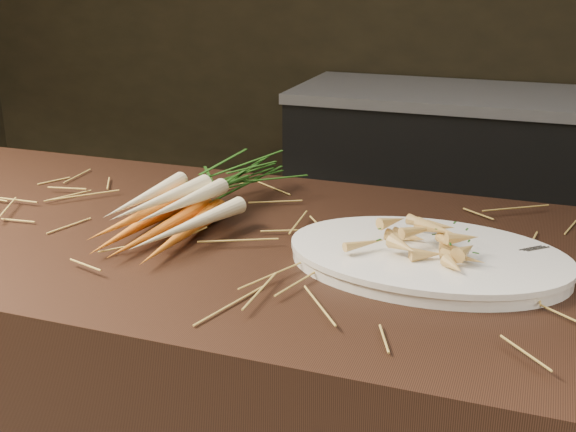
{
  "coord_description": "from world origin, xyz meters",
  "views": [
    {
      "loc": [
        0.36,
        -0.71,
        1.33
      ],
      "look_at": [
        0.01,
        0.26,
        0.96
      ],
      "focal_mm": 45.0,
      "sensor_mm": 36.0,
      "label": 1
    }
  ],
  "objects": [
    {
      "name": "roasted_veg_heap",
      "position": [
        0.22,
        0.28,
        0.94
      ],
      "size": [
        0.2,
        0.15,
        0.05
      ],
      "primitive_type": null,
      "rotation": [
        0.0,
        0.0,
        -0.01
      ],
      "color": "tan",
      "rests_on": "serving_platter"
    },
    {
      "name": "root_veg_bunch",
      "position": [
        -0.19,
        0.38,
        0.94
      ],
      "size": [
        0.19,
        0.5,
        0.09
      ],
      "rotation": [
        0.0,
        0.0,
        -0.11
      ],
      "color": "orange",
      "rests_on": "main_counter"
    },
    {
      "name": "back_counter",
      "position": [
        0.3,
        2.18,
        0.42
      ],
      "size": [
        1.82,
        0.62,
        0.84
      ],
      "color": "black",
      "rests_on": "ground"
    },
    {
      "name": "straw_bedding",
      "position": [
        0.0,
        0.3,
        0.91
      ],
      "size": [
        1.4,
        0.6,
        0.02
      ],
      "primitive_type": null,
      "color": "#A0803D",
      "rests_on": "main_counter"
    },
    {
      "name": "serving_fork",
      "position": [
        0.36,
        0.26,
        0.92
      ],
      "size": [
        0.12,
        0.11,
        0.0
      ],
      "primitive_type": "cube",
      "rotation": [
        0.0,
        0.0,
        -0.83
      ],
      "color": "silver",
      "rests_on": "serving_platter"
    },
    {
      "name": "serving_platter",
      "position": [
        0.22,
        0.28,
        0.91
      ],
      "size": [
        0.41,
        0.28,
        0.02
      ],
      "primitive_type": null,
      "rotation": [
        0.0,
        0.0,
        -0.01
      ],
      "color": "white",
      "rests_on": "main_counter"
    }
  ]
}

